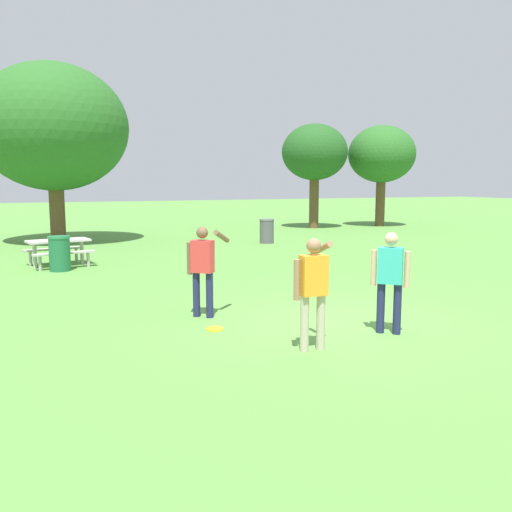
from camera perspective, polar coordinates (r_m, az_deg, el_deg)
name	(u,v)px	position (r m, az deg, el deg)	size (l,w,h in m)	color
ground_plane	(341,323)	(9.57, 8.90, -7.01)	(120.00, 120.00, 0.00)	#568E3D
person_thrower	(203,264)	(9.77, -5.60, -0.89)	(0.84, 0.49, 1.64)	#1E234C
person_catcher	(390,276)	(8.92, 13.90, -2.05)	(0.48, 0.44, 1.64)	#1E234C
person_bystander	(313,285)	(7.83, 5.99, -3.08)	(0.64, 0.67, 1.64)	#B7AD93
frisbee	(215,329)	(9.11, -4.36, -7.63)	(0.30, 0.30, 0.03)	yellow
picnic_table_near	(59,247)	(16.69, -20.03, 0.92)	(1.94, 1.72, 0.77)	beige
trash_can_beside_table	(60,253)	(15.78, -19.93, 0.26)	(0.59, 0.59, 0.96)	#1E663D
trash_can_further_along	(267,231)	(21.54, 1.14, 2.64)	(0.59, 0.59, 0.96)	#515156
tree_tall_left	(53,128)	(23.11, -20.54, 12.50)	(5.78, 5.78, 6.98)	brown
tree_broad_center	(315,153)	(28.76, 6.18, 10.70)	(3.41, 3.41, 5.39)	brown
tree_far_right	(382,155)	(30.57, 13.07, 10.31)	(3.60, 3.60, 5.43)	brown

